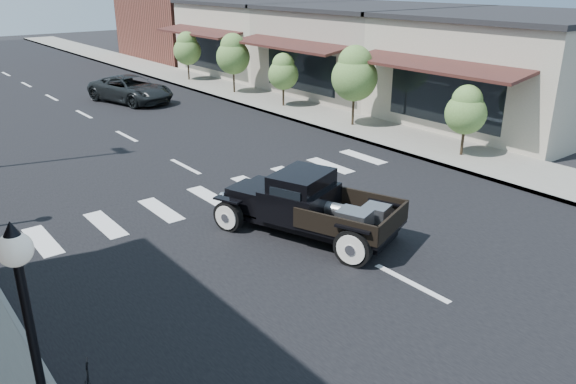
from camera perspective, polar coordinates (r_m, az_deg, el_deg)
ground at (r=14.26m, az=3.16°, el=-4.51°), size 120.00×120.00×0.00m
road at (r=26.77m, az=-18.60°, el=6.70°), size 14.00×80.00×0.02m
road_markings at (r=22.27m, az=-14.06°, el=4.39°), size 12.00×60.00×0.06m
sidewalk_right at (r=30.55m, az=-3.41°, el=9.55°), size 3.00×80.00×0.15m
storefront_near at (r=27.48m, az=22.05°, el=11.41°), size 10.00×9.00×4.50m
storefront_mid at (r=32.88m, az=8.21°, el=14.04°), size 10.00×9.00×4.50m
storefront_far at (r=39.62m, az=-1.51°, el=15.40°), size 10.00×9.00×4.50m
far_building_right at (r=48.14m, az=-8.51°, el=17.68°), size 11.00×10.00×7.00m
lamp_post_a at (r=7.03m, az=-23.89°, el=-16.91°), size 0.36×0.36×3.75m
small_tree_a at (r=20.88m, az=17.52°, el=6.82°), size 1.45×1.45×2.42m
small_tree_b at (r=24.29m, az=6.72°, el=10.53°), size 1.94×1.94×3.24m
small_tree_c at (r=27.99m, az=-0.48°, el=11.25°), size 1.48×1.48×2.47m
small_tree_d at (r=31.55m, az=-5.57°, el=12.81°), size 1.83×1.83×3.05m
small_tree_e at (r=35.98m, az=-10.16°, el=13.38°), size 1.67×1.67×2.79m
hotrod_pickup at (r=14.01m, az=2.15°, el=-1.24°), size 3.78×5.30×1.67m
second_car at (r=30.63m, az=-15.66°, el=9.99°), size 3.45×5.27×1.35m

